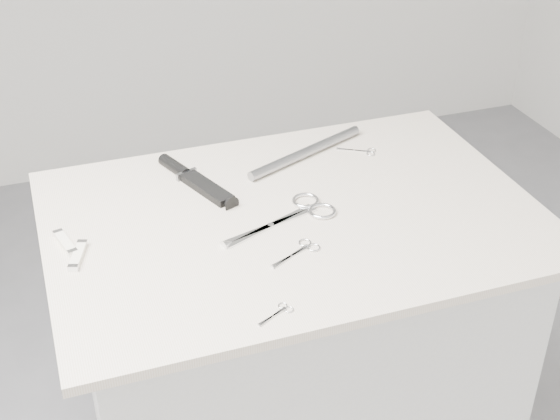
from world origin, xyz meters
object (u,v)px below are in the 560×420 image
object	(u,v)px
sheathed_knife	(192,178)
metal_rail	(306,152)
embroidery_scissors_b	(362,151)
embroidery_scissors_a	(301,250)
tiny_scissors	(279,313)
plinth	(292,381)
large_shears	(299,213)
pocket_knife_a	(65,243)
pocket_knife_b	(78,255)

from	to	relation	value
sheathed_knife	metal_rail	size ratio (longest dim) A/B	0.71
embroidery_scissors_b	sheathed_knife	size ratio (longest dim) A/B	0.36
embroidery_scissors_b	embroidery_scissors_a	bearing A→B (deg)	-99.24
embroidery_scissors_b	tiny_scissors	distance (m)	0.62
plinth	sheathed_knife	world-z (taller)	sheathed_knife
sheathed_knife	large_shears	bearing A→B (deg)	-160.18
pocket_knife_a	metal_rail	distance (m)	0.59
tiny_scissors	metal_rail	xyz separation A→B (m)	(0.24, 0.51, 0.01)
embroidery_scissors_a	embroidery_scissors_b	xyz separation A→B (m)	(0.28, 0.33, -0.00)
embroidery_scissors_a	pocket_knife_a	size ratio (longest dim) A/B	1.21
plinth	tiny_scissors	bearing A→B (deg)	-114.65
metal_rail	sheathed_knife	bearing A→B (deg)	-174.85
tiny_scissors	pocket_knife_b	xyz separation A→B (m)	(-0.30, 0.28, 0.00)
pocket_knife_a	embroidery_scissors_b	bearing A→B (deg)	-91.14
tiny_scissors	pocket_knife_a	size ratio (longest dim) A/B	0.79
plinth	pocket_knife_a	xyz separation A→B (m)	(-0.45, 0.04, 0.48)
large_shears	sheathed_knife	size ratio (longest dim) A/B	1.06
embroidery_scissors_a	embroidery_scissors_b	world-z (taller)	same
pocket_knife_b	metal_rail	xyz separation A→B (m)	(0.55, 0.23, 0.01)
pocket_knife_a	metal_rail	size ratio (longest dim) A/B	0.27
plinth	metal_rail	bearing A→B (deg)	63.25
metal_rail	embroidery_scissors_a	bearing A→B (deg)	-112.24
embroidery_scissors_a	pocket_knife_a	xyz separation A→B (m)	(-0.42, 0.17, 0.00)
plinth	metal_rail	size ratio (longest dim) A/B	2.67
large_shears	pocket_knife_b	xyz separation A→B (m)	(-0.44, -0.01, 0.00)
plinth	sheathed_knife	xyz separation A→B (m)	(-0.16, 0.20, 0.48)
plinth	pocket_knife_b	xyz separation A→B (m)	(-0.43, -0.01, 0.48)
pocket_knife_b	sheathed_knife	bearing A→B (deg)	-33.29
pocket_knife_a	sheathed_knife	bearing A→B (deg)	-75.41
embroidery_scissors_a	embroidery_scissors_b	distance (m)	0.43
tiny_scissors	pocket_knife_a	world-z (taller)	pocket_knife_a
large_shears	pocket_knife_a	xyz separation A→B (m)	(-0.46, 0.04, 0.00)
tiny_scissors	embroidery_scissors_b	bearing A→B (deg)	25.53
metal_rail	pocket_knife_b	bearing A→B (deg)	-156.85
pocket_knife_a	metal_rail	bearing A→B (deg)	-86.21
pocket_knife_b	metal_rail	world-z (taller)	metal_rail
metal_rail	large_shears	bearing A→B (deg)	-114.20
sheathed_knife	pocket_knife_a	world-z (taller)	sheathed_knife
embroidery_scissors_a	metal_rail	distance (m)	0.38
embroidery_scissors_a	tiny_scissors	xyz separation A→B (m)	(-0.10, -0.16, -0.00)
pocket_knife_a	embroidery_scissors_a	bearing A→B (deg)	-125.78
plinth	tiny_scissors	size ratio (longest dim) A/B	12.49
tiny_scissors	sheathed_knife	bearing A→B (deg)	67.04
large_shears	embroidery_scissors_b	size ratio (longest dim) A/B	2.94
plinth	pocket_knife_a	distance (m)	0.66
pocket_knife_b	tiny_scissors	bearing A→B (deg)	-113.35
large_shears	metal_rail	world-z (taller)	metal_rail
embroidery_scissors_b	pocket_knife_a	world-z (taller)	pocket_knife_a
large_shears	pocket_knife_b	size ratio (longest dim) A/B	2.79
pocket_knife_a	tiny_scissors	bearing A→B (deg)	-149.69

